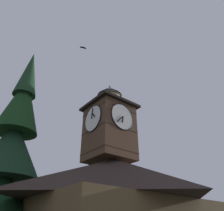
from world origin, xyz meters
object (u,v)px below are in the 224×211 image
Objects in this scene: building_main at (115,206)px; moon at (50,182)px; pine_tree_aside at (9,157)px; flying_bird_high at (83,48)px; pine_tree_behind at (96,179)px; clock_tower at (109,126)px.

moon reaches higher than building_main.
flying_bird_high reaches higher than pine_tree_aside.
pine_tree_behind is 28.12× the size of flying_bird_high.
flying_bird_high is (3.98, 0.51, 7.76)m from clock_tower.
building_main is 20.59× the size of flying_bird_high.
flying_bird_high is at bearing 7.37° from clock_tower.
flying_bird_high is (5.72, 4.97, 11.89)m from pine_tree_behind.
pine_tree_aside reaches higher than clock_tower.
clock_tower reaches higher than building_main.
flying_bird_high is at bearing 68.75° from moon.
clock_tower is 0.47× the size of pine_tree_aside.
moon is (-13.22, -43.70, 2.71)m from clock_tower.
pine_tree_behind is 41.45m from moon.
building_main is 6.57m from pine_tree_behind.
building_main is 7.39m from clock_tower.
pine_tree_aside is at bearing -24.54° from building_main.
clock_tower is at bearing 161.86° from pine_tree_aside.
clock_tower is 9.25m from pine_tree_aside.
pine_tree_aside is 12.80m from flying_bird_high.
pine_tree_behind reaches higher than moon.
pine_tree_behind is 1.02× the size of pine_tree_aside.
pine_tree_aside is (7.92, -2.59, -4.01)m from clock_tower.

